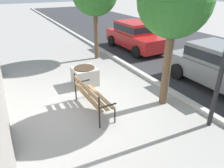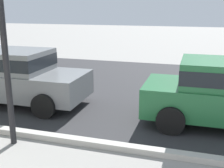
{
  "view_description": "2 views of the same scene",
  "coord_description": "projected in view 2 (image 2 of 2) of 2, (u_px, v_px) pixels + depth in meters",
  "views": [
    {
      "loc": [
        5.36,
        -2.1,
        3.56
      ],
      "look_at": [
        0.2,
        0.64,
        0.75
      ],
      "focal_mm": 33.94,
      "sensor_mm": 36.0,
      "label": 1
    },
    {
      "loc": [
        5.93,
        -2.1,
        2.75
      ],
      "look_at": [
        3.82,
        4.79,
        0.8
      ],
      "focal_mm": 46.21,
      "sensor_mm": 36.0,
      "label": 2
    }
  ],
  "objects": [
    {
      "name": "parked_car_grey",
      "position": [
        15.0,
        75.0,
        8.29
      ],
      "size": [
        4.12,
        1.95,
        1.56
      ],
      "color": "slate",
      "rests_on": "ground"
    },
    {
      "name": "street_surface",
      "position": [
        39.0,
        79.0,
        11.25
      ],
      "size": [
        60.0,
        9.0,
        0.01
      ],
      "primitive_type": "cube",
      "color": "#2D2D30",
      "rests_on": "ground"
    },
    {
      "name": "lamp_post",
      "position": [
        2.0,
        17.0,
        5.32
      ],
      "size": [
        0.32,
        0.32,
        3.9
      ],
      "color": "black",
      "rests_on": "ground"
    }
  ]
}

